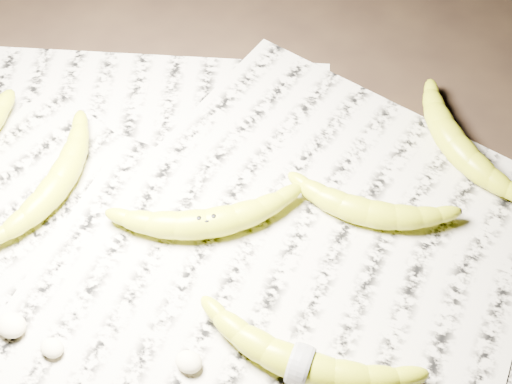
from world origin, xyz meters
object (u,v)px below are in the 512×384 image
at_px(banana_left_b, 58,180).
at_px(banana_upper_a, 368,211).
at_px(banana_center, 207,222).
at_px(banana_taped, 300,364).
at_px(banana_upper_b, 455,143).

distance_m(banana_left_b, banana_upper_a, 0.39).
bearing_deg(banana_upper_a, banana_left_b, -171.22).
xyz_separation_m(banana_left_b, banana_center, (0.20, 0.02, 0.00)).
height_order(banana_center, banana_upper_a, banana_center).
height_order(banana_left_b, banana_taped, same).
xyz_separation_m(banana_center, banana_upper_b, (0.24, 0.25, 0.00)).
bearing_deg(banana_upper_b, banana_left_b, -107.98).
distance_m(banana_left_b, banana_center, 0.20).
relative_size(banana_taped, banana_upper_a, 1.23).
height_order(banana_left_b, banana_upper_b, banana_upper_b).
bearing_deg(banana_center, banana_taped, -67.99).
relative_size(banana_center, banana_upper_b, 1.10).
bearing_deg(banana_upper_a, banana_upper_b, 55.98).
distance_m(banana_center, banana_upper_a, 0.20).
xyz_separation_m(banana_left_b, banana_taped, (0.37, -0.09, 0.00)).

